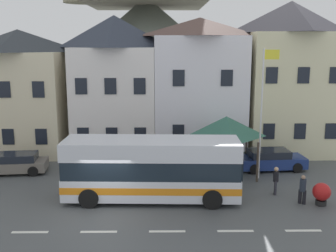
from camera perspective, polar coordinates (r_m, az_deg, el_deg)
ground_plane at (r=20.45m, az=-8.80°, el=-12.09°), size 40.00×60.00×0.07m
townhouse_01 at (r=32.80m, az=-19.73°, el=4.58°), size 6.81×6.59×9.10m
townhouse_02 at (r=30.85m, az=-7.33°, el=5.69°), size 5.90×5.94×10.09m
townhouse_03 at (r=30.52m, az=4.35°, el=5.52°), size 6.49×5.44×9.91m
townhouse_04 at (r=32.55m, az=16.33°, el=6.55°), size 6.47×7.02×11.14m
hilltop_castle at (r=49.10m, az=-3.06°, el=10.89°), size 32.29×32.29×20.92m
transit_bus at (r=21.44m, az=-2.27°, el=-6.09°), size 9.18×2.96×3.24m
bus_shelter at (r=25.65m, az=8.12°, el=-0.09°), size 3.60×3.60×3.66m
parked_car_00 at (r=27.78m, az=-20.62°, el=-4.89°), size 4.27×2.21×1.26m
parked_car_01 at (r=27.56m, az=14.14°, el=-4.56°), size 4.37×2.20×1.32m
pedestrian_00 at (r=23.59m, az=8.25°, el=-6.62°), size 0.37×0.36×1.47m
pedestrian_01 at (r=23.10m, az=14.79°, el=-7.11°), size 0.30×0.32×1.55m
pedestrian_02 at (r=22.22m, az=18.24°, el=-8.36°), size 0.36×0.32×1.52m
public_bench at (r=28.30m, az=11.31°, el=-4.40°), size 1.47×0.48×0.87m
flagpole at (r=24.81m, az=13.06°, el=2.79°), size 0.95×0.10×7.81m
harbour_buoy at (r=22.41m, az=20.61°, el=-8.69°), size 0.91×0.91×1.16m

